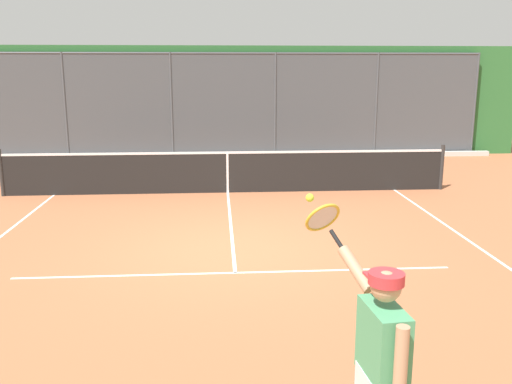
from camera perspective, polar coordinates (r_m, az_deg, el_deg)
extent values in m
plane|color=#A8603D|center=(8.84, -2.40, -5.93)|extent=(60.00, 60.00, 0.00)
cube|color=white|center=(7.85, -2.17, -8.35)|extent=(6.17, 0.05, 0.01)
cube|color=white|center=(9.28, 23.09, -6.04)|extent=(0.05, 9.39, 0.01)
cube|color=white|center=(10.30, -2.65, -3.19)|extent=(0.05, 5.17, 0.01)
cylinder|color=#474C51|center=(19.59, 21.72, 8.40)|extent=(0.07, 0.07, 3.31)
cylinder|color=#474C51|center=(18.41, 12.36, 8.78)|extent=(0.07, 0.07, 3.31)
cylinder|color=#474C51|center=(17.78, 2.02, 8.93)|extent=(0.07, 0.07, 3.31)
cylinder|color=#474C51|center=(17.73, -8.73, 8.79)|extent=(0.07, 0.07, 3.31)
cylinder|color=#474C51|center=(18.29, -19.15, 8.35)|extent=(0.07, 0.07, 3.31)
cylinder|color=#474C51|center=(17.65, -3.42, 14.14)|extent=(16.43, 0.05, 0.05)
cube|color=#474C51|center=(17.68, -3.35, 8.90)|extent=(16.43, 0.02, 3.31)
cube|color=#2D6B33|center=(18.32, -3.38, 9.36)|extent=(19.43, 0.90, 3.52)
cube|color=silver|center=(17.68, -3.28, 3.73)|extent=(17.43, 0.18, 0.15)
cylinder|color=#2D2D2D|center=(13.76, 18.68, 2.46)|extent=(0.09, 0.09, 1.07)
cylinder|color=#2D2D2D|center=(13.59, -24.89, 1.82)|extent=(0.09, 0.09, 1.07)
cube|color=black|center=(12.72, -2.97, 1.95)|extent=(10.07, 0.02, 0.91)
cube|color=white|center=(12.64, -2.99, 4.09)|extent=(10.07, 0.04, 0.05)
cube|color=white|center=(12.72, -2.97, 1.95)|extent=(0.05, 0.04, 0.91)
cube|color=#4C9E6B|center=(3.79, 13.00, -15.12)|extent=(0.25, 0.46, 0.52)
cylinder|color=tan|center=(3.56, 14.77, -16.80)|extent=(0.08, 0.08, 0.48)
cylinder|color=tan|center=(3.99, 10.29, -7.86)|extent=(0.22, 0.36, 0.28)
sphere|color=tan|center=(3.62, 13.31, -9.50)|extent=(0.20, 0.20, 0.20)
cylinder|color=red|center=(3.60, 13.36, -8.69)|extent=(0.25, 0.25, 0.07)
cube|color=red|center=(3.71, 12.68, -8.53)|extent=(0.19, 0.19, 0.02)
cylinder|color=black|center=(4.11, 8.37, -4.91)|extent=(0.10, 0.17, 0.13)
torus|color=gold|center=(4.22, 6.91, -2.65)|extent=(0.34, 0.29, 0.26)
cylinder|color=silver|center=(4.22, 6.91, -2.65)|extent=(0.28, 0.23, 0.21)
sphere|color=#CCDB33|center=(4.33, 5.60, -0.60)|extent=(0.07, 0.07, 0.07)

